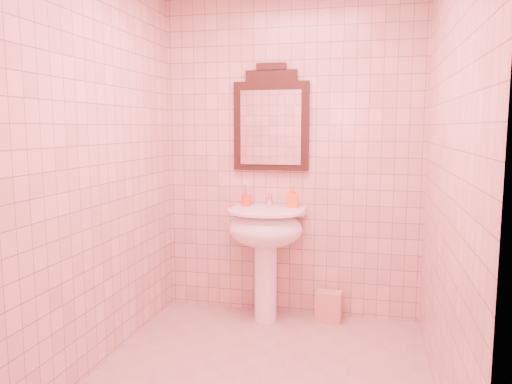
% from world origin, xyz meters
% --- Properties ---
extents(floor, '(2.20, 2.20, 0.00)m').
position_xyz_m(floor, '(0.00, 0.00, 0.00)').
color(floor, tan).
rests_on(floor, ground).
extents(back_wall, '(2.00, 0.02, 2.50)m').
position_xyz_m(back_wall, '(0.00, 1.10, 1.25)').
color(back_wall, beige).
rests_on(back_wall, floor).
extents(pedestal_sink, '(0.58, 0.58, 0.86)m').
position_xyz_m(pedestal_sink, '(-0.15, 0.87, 0.66)').
color(pedestal_sink, white).
rests_on(pedestal_sink, floor).
extents(faucet, '(0.04, 0.16, 0.11)m').
position_xyz_m(faucet, '(-0.15, 1.01, 0.92)').
color(faucet, white).
rests_on(faucet, pedestal_sink).
extents(mirror, '(0.58, 0.06, 0.82)m').
position_xyz_m(mirror, '(-0.15, 1.07, 1.52)').
color(mirror, black).
rests_on(mirror, back_wall).
extents(toothbrush_cup, '(0.07, 0.07, 0.17)m').
position_xyz_m(toothbrush_cup, '(-0.33, 1.02, 0.91)').
color(toothbrush_cup, '#FA3A15').
rests_on(toothbrush_cup, pedestal_sink).
extents(soap_dispenser, '(0.09, 0.09, 0.17)m').
position_xyz_m(soap_dispenser, '(0.03, 1.03, 0.95)').
color(soap_dispenser, orange).
rests_on(soap_dispenser, pedestal_sink).
extents(towel, '(0.20, 0.14, 0.23)m').
position_xyz_m(towel, '(0.33, 0.97, 0.12)').
color(towel, tan).
rests_on(towel, floor).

